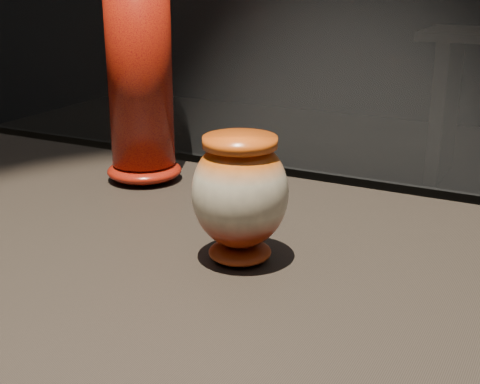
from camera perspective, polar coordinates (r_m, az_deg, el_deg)
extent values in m
cube|color=black|center=(0.79, 3.19, -9.73)|extent=(2.00, 0.80, 0.05)
ellipsoid|color=maroon|center=(0.85, 0.00, -5.11)|extent=(0.10, 0.10, 0.02)
ellipsoid|color=beige|center=(0.82, 0.00, -0.06)|extent=(0.15, 0.15, 0.14)
cylinder|color=orange|center=(0.80, 0.00, 4.30)|extent=(0.11, 0.11, 0.01)
ellipsoid|color=#A6260B|center=(1.17, -8.15, 1.83)|extent=(0.13, 0.13, 0.03)
cylinder|color=#A6260B|center=(1.13, -8.61, 11.37)|extent=(0.11, 0.11, 0.36)
cube|color=black|center=(4.29, 17.08, 6.81)|extent=(0.08, 0.50, 0.85)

